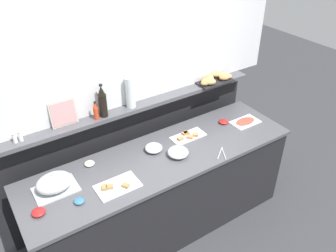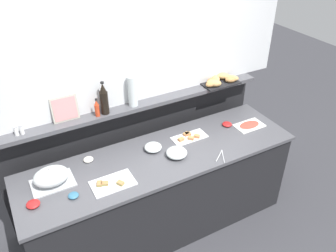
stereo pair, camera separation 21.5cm
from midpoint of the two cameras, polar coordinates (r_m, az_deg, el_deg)
ground_plane at (r=4.17m, az=-6.83°, el=-10.61°), size 12.00×12.00×0.00m
buffet_counter at (r=3.46m, az=-2.66°, el=-10.93°), size 2.58×0.74×0.92m
back_ledge_unit at (r=3.71m, az=-7.08°, el=-3.93°), size 2.72×0.22×1.22m
upper_wall_panel at (r=3.14m, az=-8.91°, el=15.08°), size 3.32×0.08×1.38m
sandwich_platter_side at (r=3.39m, az=1.47°, el=-1.69°), size 0.35×0.16×0.04m
sandwich_platter_front at (r=2.89m, az=-10.51°, el=-9.72°), size 0.35×0.22×0.04m
cold_cuts_platter at (r=3.67m, az=10.90°, el=0.65°), size 0.30×0.18×0.02m
serving_cloche at (r=2.95m, az=-20.12°, el=-8.85°), size 0.34×0.24×0.17m
glass_bowl_large at (r=3.21m, az=-4.29°, el=-3.69°), size 0.16×0.16×0.06m
glass_bowl_medium at (r=3.14m, az=-0.31°, el=-4.41°), size 0.19×0.19×0.08m
condiment_bowl_cream at (r=2.83m, az=-16.51°, el=-11.72°), size 0.08×0.08×0.03m
condiment_bowl_teal at (r=3.15m, az=-14.67°, el=-6.00°), size 0.09×0.09×0.03m
condiment_bowl_red at (r=3.62m, az=7.40°, el=0.67°), size 0.10×0.10×0.03m
condiment_bowl_dark at (r=2.84m, az=-22.54°, el=-12.95°), size 0.10×0.10×0.04m
serving_tongs at (r=3.20m, az=6.90°, el=-4.48°), size 0.15×0.17×0.01m
wine_bottle_dark at (r=3.15m, az=-12.61°, el=3.81°), size 0.08×0.08×0.32m
hot_sauce_bottle at (r=3.15m, az=-13.66°, el=2.29°), size 0.04×0.04×0.18m
salt_shaker at (r=3.08m, az=-25.66°, el=-1.83°), size 0.03×0.03×0.09m
pepper_shaker at (r=3.08m, az=-24.88°, el=-1.58°), size 0.03×0.03×0.09m
bread_basket at (r=3.75m, az=5.76°, el=7.66°), size 0.42×0.28×0.08m
framed_picture at (r=3.12m, az=-18.66°, el=1.96°), size 0.23×0.05×0.23m
water_carafe at (r=3.25m, az=-8.07°, el=5.42°), size 0.09×0.09×0.30m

